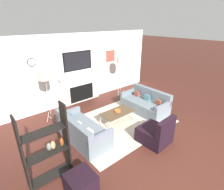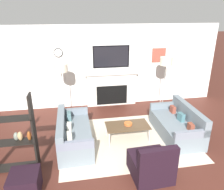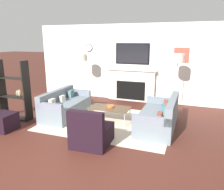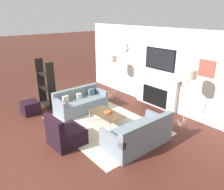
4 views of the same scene
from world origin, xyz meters
name	(u,v)px [view 1 (image 1 of 4)]	position (x,y,z in m)	size (l,w,h in m)	color
ground_plane	(176,159)	(0.00, 0.00, 0.00)	(60.00, 60.00, 0.00)	#492119
fireplace_wall	(78,72)	(0.00, 4.50, 1.22)	(7.44, 0.28, 2.70)	white
area_rug	(118,123)	(0.00, 2.13, 0.01)	(3.30, 2.48, 0.01)	beige
couch_left	(82,131)	(-1.34, 2.13, 0.28)	(0.80, 1.72, 0.75)	slate
couch_right	(145,104)	(1.35, 2.13, 0.28)	(0.86, 1.72, 0.80)	slate
armchair	(156,134)	(0.15, 0.75, 0.27)	(0.78, 0.82, 0.83)	black
coffee_table	(118,113)	(0.02, 2.17, 0.37)	(1.09, 0.59, 0.39)	#4C3823
decorative_bowl	(118,111)	(0.04, 2.19, 0.43)	(0.21, 0.21, 0.06)	#C0592B
floor_lamp_left	(45,77)	(-1.59, 3.71, 1.53)	(0.38, 0.38, 1.69)	#9E998E
floor_lamp_right	(121,60)	(1.59, 3.71, 1.61)	(0.38, 0.38, 1.77)	#9E998E
shelf_unit	(47,148)	(-2.50, 1.49, 0.76)	(0.91, 0.28, 1.63)	black
ottoman	(81,184)	(-2.21, 0.74, 0.21)	(0.52, 0.52, 0.42)	black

